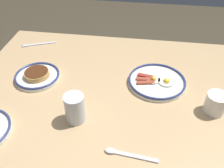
# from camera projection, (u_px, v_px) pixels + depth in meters

# --- Properties ---
(dining_table) EXTENTS (1.26, 1.00, 0.75)m
(dining_table) POSITION_uv_depth(u_px,v_px,m) (104.00, 106.00, 1.20)
(dining_table) COLOR tan
(dining_table) RESTS_ON ground_plane
(plate_near_main) EXTENTS (0.21, 0.21, 0.04)m
(plate_near_main) POSITION_uv_depth(u_px,v_px,m) (37.00, 76.00, 1.20)
(plate_near_main) COLOR white
(plate_near_main) RESTS_ON dining_table
(plate_center_pancakes) EXTENTS (0.27, 0.27, 0.04)m
(plate_center_pancakes) POSITION_uv_depth(u_px,v_px,m) (157.00, 81.00, 1.17)
(plate_center_pancakes) COLOR white
(plate_center_pancakes) RESTS_ON dining_table
(coffee_mug) EXTENTS (0.09, 0.11, 0.09)m
(coffee_mug) POSITION_uv_depth(u_px,v_px,m) (216.00, 103.00, 1.01)
(coffee_mug) COLOR white
(coffee_mug) RESTS_ON dining_table
(drinking_glass) EXTENTS (0.08, 0.08, 0.12)m
(drinking_glass) POSITION_uv_depth(u_px,v_px,m) (75.00, 109.00, 0.97)
(drinking_glass) COLOR silver
(drinking_glass) RESTS_ON dining_table
(fork_near) EXTENTS (0.19, 0.09, 0.01)m
(fork_near) POSITION_uv_depth(u_px,v_px,m) (39.00, 44.00, 1.45)
(fork_near) COLOR silver
(fork_near) RESTS_ON dining_table
(tea_spoon) EXTENTS (0.19, 0.04, 0.01)m
(tea_spoon) POSITION_uv_depth(u_px,v_px,m) (124.00, 154.00, 0.87)
(tea_spoon) COLOR silver
(tea_spoon) RESTS_ON dining_table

